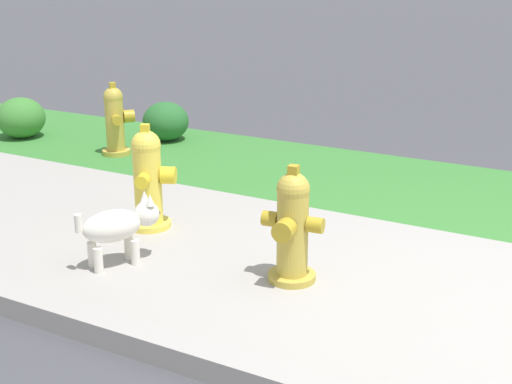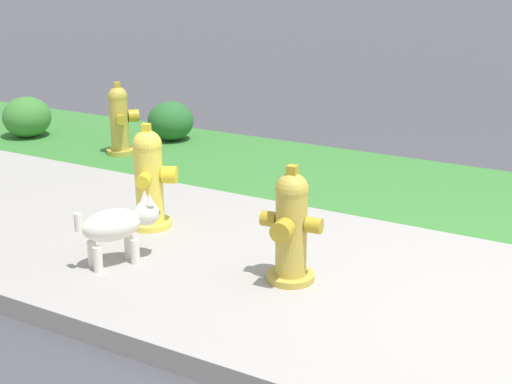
% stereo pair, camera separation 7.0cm
% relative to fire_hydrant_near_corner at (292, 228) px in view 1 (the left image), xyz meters
% --- Properties ---
extents(fire_hydrant_near_corner, '(0.37, 0.34, 0.71)m').
position_rel_fire_hydrant_near_corner_xyz_m(fire_hydrant_near_corner, '(0.00, 0.00, 0.00)').
color(fire_hydrant_near_corner, gold).
rests_on(fire_hydrant_near_corner, ground).
extents(fire_hydrant_far_end, '(0.33, 0.33, 0.70)m').
position_rel_fire_hydrant_near_corner_xyz_m(fire_hydrant_far_end, '(-2.71, 1.72, -0.01)').
color(fire_hydrant_far_end, gold).
rests_on(fire_hydrant_far_end, ground).
extents(fire_hydrant_mid_block, '(0.35, 0.38, 0.74)m').
position_rel_fire_hydrant_near_corner_xyz_m(fire_hydrant_mid_block, '(-1.25, 0.30, 0.02)').
color(fire_hydrant_mid_block, yellow).
rests_on(fire_hydrant_mid_block, ground).
extents(small_white_dog, '(0.37, 0.49, 0.44)m').
position_rel_fire_hydrant_near_corner_xyz_m(small_white_dog, '(-1.02, -0.30, -0.08)').
color(small_white_dog, silver).
rests_on(small_white_dog, ground).
extents(shrub_bush_near_lamp, '(0.47, 0.47, 0.40)m').
position_rel_fire_hydrant_near_corner_xyz_m(shrub_bush_near_lamp, '(-2.62, 2.40, -0.14)').
color(shrub_bush_near_lamp, '#28662D').
rests_on(shrub_bush_near_lamp, ground).
extents(shrub_bush_far_verge, '(0.50, 0.50, 0.42)m').
position_rel_fire_hydrant_near_corner_xyz_m(shrub_bush_far_verge, '(-4.01, 1.77, -0.13)').
color(shrub_bush_far_verge, '#3D7F33').
rests_on(shrub_bush_far_verge, ground).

